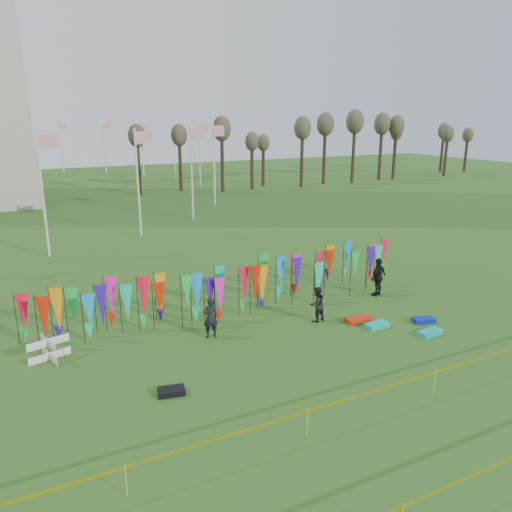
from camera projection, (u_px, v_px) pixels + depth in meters
name	position (u px, v px, depth m)	size (l,w,h in m)	color
ground	(314.00, 378.00, 17.49)	(160.00, 160.00, 0.00)	#2E5919
banner_row	(238.00, 283.00, 23.14)	(18.64, 0.64, 2.26)	black
caution_tape_near	(359.00, 397.00, 14.85)	(26.00, 0.02, 0.90)	#DBD604
caution_tape_far	(466.00, 480.00, 11.48)	(26.00, 0.02, 0.90)	#DBD604
tree_line	(335.00, 136.00, 67.50)	(53.92, 1.92, 7.84)	#39261C
box_kite	(49.00, 349.00, 18.62)	(0.80, 0.80, 0.89)	red
person_left	(210.00, 318.00, 20.47)	(0.63, 0.46, 1.73)	black
person_mid	(317.00, 304.00, 22.09)	(0.78, 0.48, 1.61)	black
person_right	(378.00, 277.00, 25.21)	(1.16, 0.66, 1.98)	black
kite_bag_turquoise	(377.00, 325.00, 21.59)	(1.05, 0.53, 0.21)	#0DC4B3
kite_bag_blue	(424.00, 320.00, 22.14)	(0.96, 0.50, 0.20)	#09259E
kite_bag_red	(358.00, 320.00, 22.19)	(1.16, 0.53, 0.21)	red
kite_bag_black	(171.00, 391.00, 16.43)	(0.89, 0.51, 0.21)	black
kite_bag_teal	(430.00, 333.00, 20.86)	(1.06, 0.51, 0.20)	#0DB4C3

